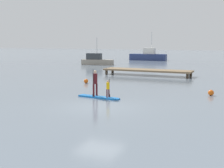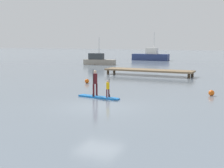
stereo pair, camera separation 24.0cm
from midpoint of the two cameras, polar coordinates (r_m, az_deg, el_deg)
ground_plane at (r=17.73m, az=-2.71°, el=-4.24°), size 240.00×240.00×0.00m
paddleboard_near at (r=20.60m, az=-2.75°, el=-2.41°), size 3.05×0.81×0.10m
paddler_adult at (r=20.60m, az=-3.44°, el=0.49°), size 0.33×0.53×1.82m
paddler_child_solo at (r=20.12m, az=-1.07°, el=-0.68°), size 0.22×0.40×1.19m
fishing_boat_green_midground at (r=50.04m, az=-3.00°, el=4.34°), size 5.23×1.97×4.30m
motor_boat_small_navy at (r=62.15m, az=6.50°, el=5.09°), size 7.22×2.30×5.52m
floating_dock at (r=34.32m, az=6.23°, el=2.48°), size 9.71×2.22×0.65m
mooring_buoy_near at (r=27.86m, az=-5.00°, el=0.54°), size 0.39×0.39×0.39m
mooring_buoy_mid at (r=22.44m, az=17.29°, el=-1.53°), size 0.40×0.40×0.40m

